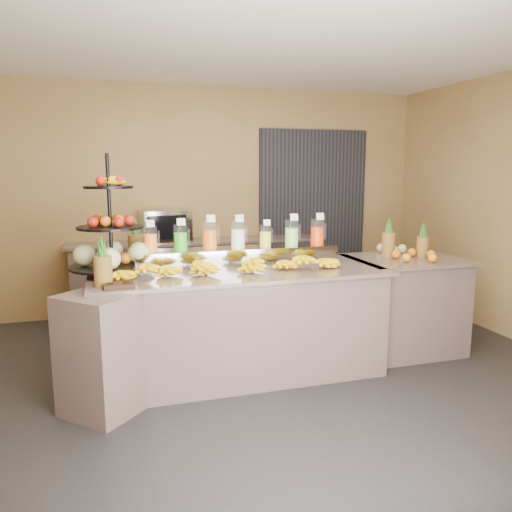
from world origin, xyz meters
name	(u,v)px	position (x,y,z in m)	size (l,w,h in m)	color
ground	(250,386)	(0.00, 0.00, 0.00)	(6.00, 6.00, 0.00)	black
room_envelope	(245,159)	(0.19, 0.79, 1.88)	(6.04, 5.02, 2.82)	olive
buffet_counter	(228,324)	(-0.12, 0.26, 0.47)	(2.75, 1.25, 0.93)	gray
right_counter	(403,304)	(1.70, 0.40, 0.47)	(1.08, 0.88, 0.93)	gray
back_ledge	(199,277)	(0.00, 2.25, 0.47)	(3.10, 0.55, 0.93)	gray
pitcher_tray	(238,256)	(0.06, 0.58, 1.01)	(1.85, 0.30, 0.15)	gray
juice_pitcher_orange_a	(150,240)	(-0.72, 0.58, 1.18)	(0.12, 0.12, 0.29)	silver
juice_pitcher_green	(181,239)	(-0.46, 0.58, 1.18)	(0.12, 0.13, 0.30)	silver
juice_pitcher_orange_b	(210,237)	(-0.20, 0.58, 1.19)	(0.13, 0.14, 0.32)	silver
juice_pitcher_milk	(238,236)	(0.06, 0.58, 1.19)	(0.13, 0.14, 0.32)	silver
juice_pitcher_lemon	(265,237)	(0.32, 0.58, 1.17)	(0.11, 0.11, 0.26)	silver
juice_pitcher_lime	(292,234)	(0.58, 0.58, 1.18)	(0.13, 0.13, 0.31)	silver
juice_pitcher_orange_c	(317,233)	(0.84, 0.58, 1.19)	(0.13, 0.13, 0.31)	silver
banana_heap	(228,264)	(-0.12, 0.23, 1.00)	(1.96, 0.18, 0.16)	yellow
fruit_stand	(117,243)	(-1.00, 0.50, 1.18)	(0.81, 0.81, 0.98)	black
condiment_caddy	(118,285)	(-1.02, -0.07, 0.95)	(0.22, 0.16, 0.03)	black
pineapple_left_a	(103,267)	(-1.12, 0.01, 1.07)	(0.13, 0.13, 0.39)	brown
pineapple_left_b	(137,247)	(-0.83, 0.81, 1.09)	(0.15, 0.15, 0.43)	brown
right_fruit_pile	(409,251)	(1.72, 0.38, 1.01)	(0.45, 0.43, 0.24)	brown
oven_warmer	(165,226)	(-0.40, 2.25, 1.12)	(0.57, 0.40, 0.38)	gray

